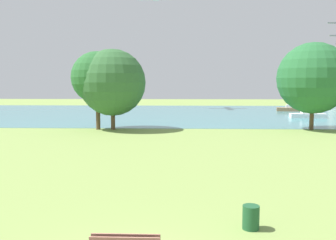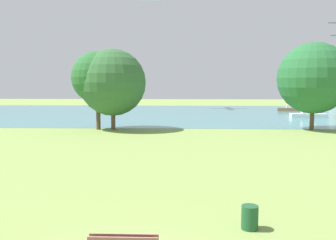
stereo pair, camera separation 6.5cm
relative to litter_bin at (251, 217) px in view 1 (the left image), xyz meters
The scene contains 8 objects.
ground_plane 19.39m from the litter_bin, 101.18° to the left, with size 160.00×160.00×0.00m, color #7F994C.
litter_bin is the anchor object (origin of this frame).
water_surface 47.17m from the litter_bin, 94.57° to the left, with size 140.00×40.00×0.02m, color teal.
sailboat_white 42.64m from the litter_bin, 68.98° to the left, with size 4.87×1.74×5.25m.
sailboat_brown 54.77m from the litter_bin, 72.31° to the left, with size 4.99×2.33×6.70m.
tree_east_far 28.79m from the litter_bin, 112.93° to the left, with size 5.40×5.40×8.13m.
tree_west_far 28.18m from the litter_bin, 109.95° to the left, with size 6.92×6.92×8.37m.
tree_west_near 29.46m from the litter_bin, 67.17° to the left, with size 7.36×7.36×9.04m.
Camera 1 is at (1.43, -8.99, 4.86)m, focal length 39.39 mm.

